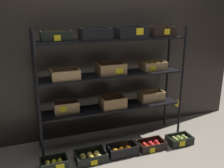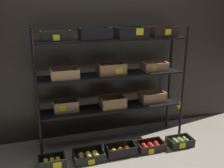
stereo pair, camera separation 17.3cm
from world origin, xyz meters
The scene contains 8 objects.
ground_plane centered at (0.00, 0.00, 0.00)m, with size 10.00×10.00×0.00m, color gray.
storefront_wall centered at (0.00, 0.38, 1.35)m, with size 4.27×0.12×2.70m, color #2D2823.
display_rack centered at (0.00, 0.00, 0.99)m, with size 1.98×0.40×1.53m.
crate_ground_lemon centered at (-0.83, -0.36, 0.05)m, with size 0.31×0.20×0.11m.
crate_ground_apple_gold centered at (-0.40, -0.35, 0.04)m, with size 0.37×0.26×0.11m.
crate_ground_orange centered at (0.00, -0.37, 0.05)m, with size 0.37×0.20×0.13m.
crate_ground_apple_red centered at (0.41, -0.36, 0.04)m, with size 0.35×0.23×0.10m.
crate_ground_pear centered at (0.82, -0.39, 0.05)m, with size 0.33×0.22×0.11m.
Camera 1 is at (-1.09, -2.94, 1.77)m, focal length 41.00 mm.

